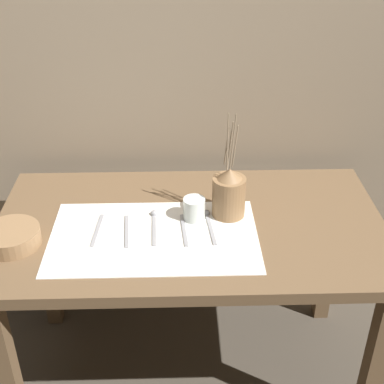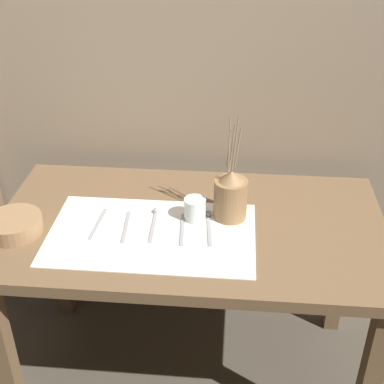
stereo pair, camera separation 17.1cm
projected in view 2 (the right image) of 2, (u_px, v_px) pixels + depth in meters
The scene contains 12 objects.
ground_plane at pixel (190, 368), 2.14m from camera, with size 12.00×12.00×0.00m, color #473F35.
stone_wall_back at pixel (202, 36), 1.91m from camera, with size 7.00×0.06×2.40m.
wooden_table at pixel (190, 245), 1.82m from camera, with size 1.30×0.71×0.71m.
linen_cloth at pixel (152, 234), 1.72m from camera, with size 0.66×0.40×0.00m.
pitcher_with_flowers at pixel (231, 196), 1.76m from camera, with size 0.11×0.11×0.37m.
wooden_bowl at pixel (14, 225), 1.72m from camera, with size 0.18×0.18×0.05m.
glass_tumbler_near at pixel (195, 209), 1.77m from camera, with size 0.07×0.07×0.08m.
knife_center at pixel (98, 224), 1.76m from camera, with size 0.02×0.18×0.00m.
fork_outer at pixel (126, 226), 1.75m from camera, with size 0.02×0.18×0.00m.
spoon_inner at pixel (155, 217), 1.79m from camera, with size 0.02×0.19×0.02m.
fork_inner at pixel (182, 229), 1.73m from camera, with size 0.03×0.18×0.00m.
spoon_outer at pixel (209, 220), 1.77m from camera, with size 0.04×0.19×0.02m.
Camera 2 is at (0.13, -1.46, 1.71)m, focal length 50.00 mm.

